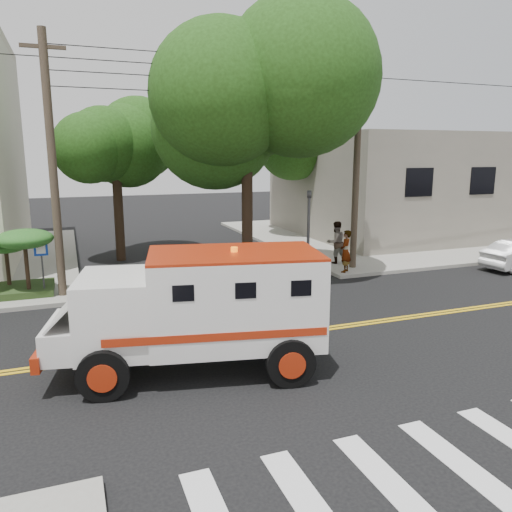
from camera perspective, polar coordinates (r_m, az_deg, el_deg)
name	(u,v)px	position (r m, az deg, el deg)	size (l,w,h in m)	color
ground	(275,336)	(14.26, 2.16, -9.10)	(100.00, 100.00, 0.00)	black
sidewalk_ne	(391,234)	(32.23, 15.14, 2.39)	(17.00, 17.00, 0.15)	gray
building_right	(409,184)	(33.20, 17.05, 7.89)	(14.00, 12.00, 6.00)	slate
utility_pole_left	(53,170)	(18.30, -22.19, 9.09)	(0.28, 0.28, 9.00)	#382D23
utility_pole_right	(357,167)	(21.77, 11.42, 9.99)	(0.28, 0.28, 9.00)	#382D23
tree_main	(260,96)	(19.93, 0.48, 17.86)	(6.08, 5.70, 9.85)	black
tree_left	(122,138)	(24.21, -15.05, 12.89)	(4.48, 4.20, 7.70)	black
tree_right	(309,136)	(31.38, 6.12, 13.52)	(4.80, 4.50, 8.20)	black
traffic_signal	(308,225)	(20.21, 6.02, 3.57)	(0.15, 0.18, 3.60)	#3F3F42
accessibility_sign	(42,261)	(18.85, -23.27, -0.58)	(0.45, 0.10, 2.02)	#3F3F42
palm_planter	(3,254)	(19.34, -26.93, 0.25)	(3.52, 2.63, 2.36)	#1E3314
armored_truck	(200,305)	(11.64, -6.43, -5.57)	(6.58, 3.50, 2.85)	silver
pedestrian_a	(346,251)	(21.13, 10.20, 0.54)	(0.65, 0.43, 1.78)	gray
pedestrian_b	(336,242)	(22.81, 9.12, 1.56)	(0.93, 0.72, 1.91)	gray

